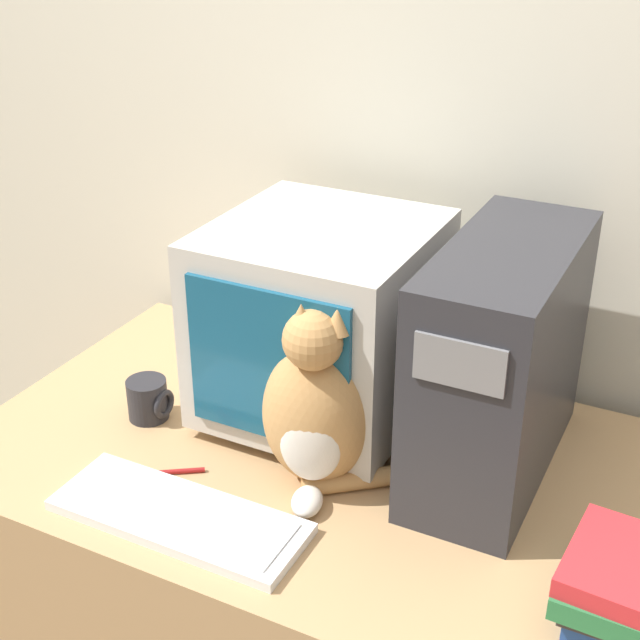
% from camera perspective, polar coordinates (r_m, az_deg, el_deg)
% --- Properties ---
extents(wall_back, '(7.00, 0.05, 2.50)m').
position_cam_1_polar(wall_back, '(1.80, 7.58, 12.03)').
color(wall_back, beige).
rests_on(wall_back, ground_plane).
extents(desk, '(1.35, 0.78, 0.75)m').
position_cam_1_polar(desk, '(1.87, 0.89, -18.27)').
color(desk, tan).
rests_on(desk, ground_plane).
extents(crt_monitor, '(0.38, 0.41, 0.39)m').
position_cam_1_polar(crt_monitor, '(1.66, 0.07, -0.06)').
color(crt_monitor, '#BCB7AD').
rests_on(crt_monitor, desk).
extents(computer_tower, '(0.20, 0.47, 0.42)m').
position_cam_1_polar(computer_tower, '(1.54, 11.43, -2.63)').
color(computer_tower, '#28282D').
rests_on(computer_tower, desk).
extents(keyboard, '(0.43, 0.15, 0.02)m').
position_cam_1_polar(keyboard, '(1.51, -9.01, -12.28)').
color(keyboard, silver).
rests_on(keyboard, desk).
extents(cat, '(0.30, 0.24, 0.35)m').
position_cam_1_polar(cat, '(1.50, -0.12, -5.80)').
color(cat, '#B7844C').
rests_on(cat, desk).
extents(book_stack, '(0.16, 0.20, 0.12)m').
position_cam_1_polar(book_stack, '(1.36, 18.46, -15.78)').
color(book_stack, '#234793').
rests_on(book_stack, desk).
extents(pen, '(0.12, 0.08, 0.01)m').
position_cam_1_polar(pen, '(1.61, -9.82, -9.58)').
color(pen, maroon).
rests_on(pen, desk).
extents(mug, '(0.08, 0.08, 0.08)m').
position_cam_1_polar(mug, '(1.75, -10.90, -5.02)').
color(mug, '#232328').
rests_on(mug, desk).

